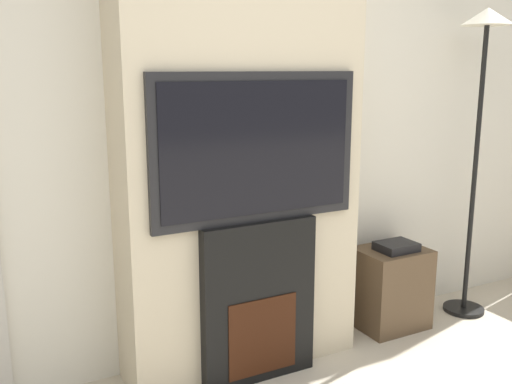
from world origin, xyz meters
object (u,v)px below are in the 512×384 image
object	(u,v)px
floor_lamp	(483,79)
media_stand	(391,287)
television	(256,148)
fireplace	(256,301)

from	to	relation	value
floor_lamp	media_stand	size ratio (longest dim) A/B	3.50
media_stand	floor_lamp	bearing A→B (deg)	-5.84
floor_lamp	television	bearing A→B (deg)	-177.21
floor_lamp	media_stand	bearing A→B (deg)	174.16
television	floor_lamp	xyz separation A→B (m)	(1.57, 0.08, 0.30)
fireplace	media_stand	distance (m)	1.02
fireplace	media_stand	bearing A→B (deg)	7.66
fireplace	television	distance (m)	0.77
media_stand	television	bearing A→B (deg)	-172.22
television	floor_lamp	world-z (taller)	floor_lamp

